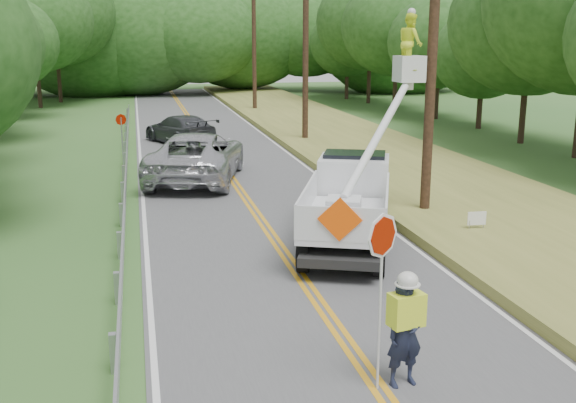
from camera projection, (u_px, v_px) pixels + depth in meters
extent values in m
plane|color=#325F27|center=(368.00, 374.00, 11.06)|extent=(140.00, 140.00, 0.00)
cube|color=#4D4E50|center=(239.00, 190.00, 24.30)|extent=(7.20, 96.00, 0.02)
cube|color=orange|center=(237.00, 189.00, 24.28)|extent=(0.12, 96.00, 0.00)
cube|color=orange|center=(242.00, 189.00, 24.32)|extent=(0.12, 96.00, 0.00)
cube|color=silver|center=(143.00, 194.00, 23.56)|extent=(0.12, 96.00, 0.00)
cube|color=silver|center=(330.00, 185.00, 25.04)|extent=(0.12, 96.00, 0.00)
cube|color=#A5A7AD|center=(113.00, 353.00, 11.04)|extent=(0.12, 0.14, 0.70)
cube|color=#A5A7AD|center=(117.00, 288.00, 13.88)|extent=(0.12, 0.14, 0.70)
cube|color=#A5A7AD|center=(120.00, 245.00, 16.72)|extent=(0.12, 0.14, 0.70)
cube|color=#A5A7AD|center=(121.00, 215.00, 19.55)|extent=(0.12, 0.14, 0.70)
cube|color=#A5A7AD|center=(123.00, 192.00, 22.39)|extent=(0.12, 0.14, 0.70)
cube|color=#A5A7AD|center=(124.00, 175.00, 25.23)|extent=(0.12, 0.14, 0.70)
cube|color=#A5A7AD|center=(125.00, 161.00, 28.07)|extent=(0.12, 0.14, 0.70)
cube|color=#A5A7AD|center=(125.00, 149.00, 30.91)|extent=(0.12, 0.14, 0.70)
cube|color=#A5A7AD|center=(126.00, 140.00, 33.75)|extent=(0.12, 0.14, 0.70)
cube|color=#A5A7AD|center=(126.00, 132.00, 36.59)|extent=(0.12, 0.14, 0.70)
cube|color=#A5A7AD|center=(127.00, 125.00, 39.43)|extent=(0.12, 0.14, 0.70)
cube|color=#A5A7AD|center=(127.00, 119.00, 42.27)|extent=(0.12, 0.14, 0.70)
cube|color=#A5A7AD|center=(127.00, 114.00, 45.11)|extent=(0.12, 0.14, 0.70)
cube|color=#A5A7AD|center=(126.00, 173.00, 24.25)|extent=(0.05, 48.00, 0.34)
cylinder|color=black|center=(432.00, 52.00, 19.44)|extent=(0.30, 0.30, 10.00)
cylinder|color=black|center=(306.00, 45.00, 33.64)|extent=(0.30, 0.30, 10.00)
cylinder|color=black|center=(254.00, 42.00, 47.84)|extent=(0.30, 0.30, 10.00)
cube|color=olive|center=(421.00, 177.00, 25.80)|extent=(7.00, 96.00, 0.30)
cylinder|color=#332319|center=(11.00, 98.00, 44.35)|extent=(0.32, 0.32, 2.93)
ellipsoid|color=#1B4414|center=(5.00, 42.00, 43.48)|extent=(6.83, 6.83, 6.01)
cylinder|color=#332319|center=(39.00, 83.00, 51.63)|extent=(0.32, 0.32, 3.84)
ellipsoid|color=#1B4414|center=(33.00, 20.00, 50.50)|extent=(8.96, 8.96, 7.88)
cylinder|color=#332319|center=(59.00, 77.00, 55.88)|extent=(0.32, 0.32, 4.25)
ellipsoid|color=#1B4414|center=(54.00, 12.00, 54.63)|extent=(9.91, 9.91, 8.72)
cylinder|color=#332319|center=(523.00, 109.00, 34.46)|extent=(0.32, 0.32, 3.53)
ellipsoid|color=#1B4414|center=(530.00, 23.00, 33.42)|extent=(8.24, 8.24, 7.25)
cylinder|color=#332319|center=(480.00, 107.00, 40.10)|extent=(0.32, 0.32, 2.56)
ellipsoid|color=#1B4414|center=(483.00, 54.00, 39.35)|extent=(5.97, 5.97, 5.26)
cylinder|color=#332319|center=(437.00, 97.00, 44.79)|extent=(0.32, 0.32, 2.94)
ellipsoid|color=#1B4414|center=(439.00, 42.00, 43.93)|extent=(6.85, 6.85, 6.03)
cylinder|color=#332319|center=(395.00, 86.00, 50.25)|extent=(0.32, 0.32, 3.56)
ellipsoid|color=#1B4414|center=(397.00, 26.00, 49.20)|extent=(8.31, 8.31, 7.32)
cylinder|color=#332319|center=(369.00, 80.00, 55.23)|extent=(0.32, 0.32, 3.80)
ellipsoid|color=#1B4414|center=(371.00, 22.00, 54.11)|extent=(8.86, 8.86, 7.80)
cylinder|color=#332319|center=(347.00, 83.00, 58.97)|extent=(0.32, 0.32, 2.80)
ellipsoid|color=#1B4414|center=(348.00, 43.00, 58.14)|extent=(6.53, 6.53, 5.75)
ellipsoid|color=#1B4414|center=(36.00, 35.00, 61.33)|extent=(12.00, 9.00, 9.00)
ellipsoid|color=#1B4414|center=(90.00, 35.00, 61.54)|extent=(15.85, 11.88, 11.88)
ellipsoid|color=#1B4414|center=(138.00, 35.00, 62.22)|extent=(14.95, 11.22, 11.22)
ellipsoid|color=#1B4414|center=(198.00, 35.00, 61.74)|extent=(11.72, 8.79, 8.79)
ellipsoid|color=#1B4414|center=(242.00, 35.00, 65.95)|extent=(14.02, 10.52, 10.52)
ellipsoid|color=#1B4414|center=(307.00, 35.00, 66.56)|extent=(10.94, 8.21, 8.21)
ellipsoid|color=#1B4414|center=(347.00, 35.00, 66.56)|extent=(10.68, 8.01, 8.01)
ellipsoid|color=#1B4414|center=(399.00, 35.00, 65.66)|extent=(16.77, 12.58, 12.58)
imported|color=#191E33|center=(405.00, 333.00, 10.50)|extent=(0.71, 0.53, 1.76)
cube|color=#C5D927|center=(406.00, 310.00, 10.40)|extent=(0.59, 0.42, 0.54)
ellipsoid|color=silver|center=(408.00, 280.00, 10.28)|extent=(0.33, 0.33, 0.26)
cylinder|color=#B7B7B7|center=(380.00, 316.00, 10.29)|extent=(0.04, 0.04, 2.47)
cylinder|color=#8E1200|center=(383.00, 236.00, 9.97)|extent=(0.61, 0.41, 0.71)
cylinder|color=black|center=(304.00, 255.00, 15.70)|extent=(0.56, 0.89, 0.85)
cylinder|color=black|center=(379.00, 259.00, 15.43)|extent=(0.56, 0.89, 0.85)
cylinder|color=black|center=(313.00, 233.00, 17.40)|extent=(0.56, 0.89, 0.85)
cylinder|color=black|center=(381.00, 236.00, 17.13)|extent=(0.56, 0.89, 0.85)
cylinder|color=black|center=(322.00, 212.00, 19.52)|extent=(0.56, 0.89, 0.85)
cylinder|color=black|center=(383.00, 214.00, 19.25)|extent=(0.56, 0.89, 0.85)
cube|color=black|center=(347.00, 230.00, 17.50)|extent=(3.83, 5.95, 0.22)
cube|color=silver|center=(346.00, 220.00, 16.80)|extent=(3.40, 4.54, 0.19)
cube|color=silver|center=(307.00, 201.00, 16.85)|extent=(1.56, 3.80, 0.80)
cube|color=silver|center=(387.00, 204.00, 16.55)|extent=(1.56, 3.80, 0.80)
cube|color=silver|center=(340.00, 225.00, 14.76)|extent=(1.91, 0.81, 0.80)
cube|color=silver|center=(354.00, 184.00, 19.63)|extent=(2.47, 2.30, 1.59)
cube|color=black|center=(355.00, 164.00, 19.66)|extent=(2.07, 1.73, 0.66)
cube|color=silver|center=(343.00, 213.00, 15.76)|extent=(1.04, 1.04, 0.71)
cube|color=silver|center=(409.00, 69.00, 19.41)|extent=(0.75, 0.75, 0.75)
imported|color=#C5D927|center=(410.00, 42.00, 19.23)|extent=(0.62, 0.80, 1.65)
cube|color=#FF5106|center=(340.00, 220.00, 14.67)|extent=(0.95, 0.41, 1.00)
imported|color=silver|center=(197.00, 156.00, 25.67)|extent=(4.72, 7.27, 1.86)
imported|color=#3D4045|center=(180.00, 129.00, 34.56)|extent=(3.95, 5.46, 1.47)
cylinder|color=#A5A7AD|center=(122.00, 142.00, 28.30)|extent=(0.06, 0.06, 2.12)
cylinder|color=#8E1200|center=(121.00, 120.00, 28.07)|extent=(0.45, 0.22, 0.48)
cube|color=white|center=(477.00, 218.00, 18.31)|extent=(0.53, 0.06, 0.37)
cylinder|color=#A5A7AD|center=(469.00, 230.00, 18.34)|extent=(0.02, 0.02, 0.53)
cylinder|color=#A5A7AD|center=(483.00, 229.00, 18.43)|extent=(0.02, 0.02, 0.53)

